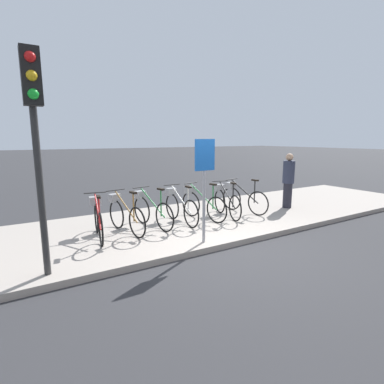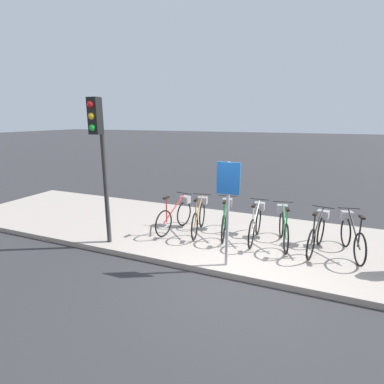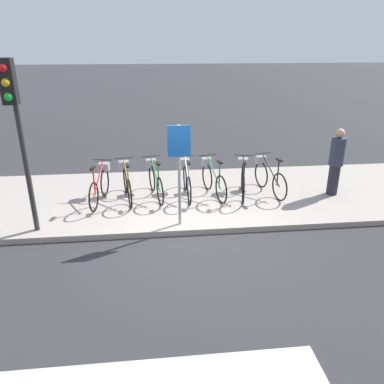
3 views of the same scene
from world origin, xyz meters
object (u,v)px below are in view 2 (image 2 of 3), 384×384
Objects in this scene: parked_bicycle_2 at (226,218)px; parked_bicycle_3 at (256,222)px; parked_bicycle_1 at (199,215)px; traffic_light at (99,141)px; parked_bicycle_0 at (176,214)px; parked_bicycle_5 at (318,232)px; parked_bicycle_6 at (351,234)px; parked_bicycle_4 at (283,226)px; sign_post at (228,197)px.

parked_bicycle_2 is 0.99× the size of parked_bicycle_3.
parked_bicycle_1 is 0.67m from parked_bicycle_2.
parked_bicycle_1 is 2.99m from traffic_light.
parked_bicycle_5 is (3.37, 0.03, 0.00)m from parked_bicycle_0.
traffic_light is (-5.15, -1.59, 1.91)m from parked_bicycle_6.
parked_bicycle_2 is 1.00× the size of parked_bicycle_4.
parked_bicycle_5 is at bearing -8.11° from parked_bicycle_4.
parked_bicycle_0 is 2.42m from sign_post.
parked_bicycle_4 is (2.05, 0.04, 0.00)m from parked_bicycle_1.
traffic_light is at bearing -178.91° from sign_post.
sign_post is at bearing -52.39° from parked_bicycle_1.
parked_bicycle_4 is at bearing -0.56° from parked_bicycle_3.
sign_post is at bearing -73.01° from parked_bicycle_2.
traffic_light is at bearing -145.77° from parked_bicycle_2.
parked_bicycle_0 is 2.65m from parked_bicycle_4.
parked_bicycle_0 is 0.99× the size of parked_bicycle_3.
sign_post reaches higher than parked_bicycle_6.
parked_bicycle_2 is 1.00× the size of parked_bicycle_6.
parked_bicycle_4 is (2.64, 0.13, 0.00)m from parked_bicycle_0.
parked_bicycle_6 is 0.48× the size of traffic_light.
parked_bicycle_4 is (0.63, -0.01, 0.00)m from parked_bicycle_3.
parked_bicycle_5 is 0.68m from parked_bicycle_6.
parked_bicycle_0 and parked_bicycle_5 have the same top height.
sign_post is (-2.30, -1.53, 0.97)m from parked_bicycle_6.
parked_bicycle_4 is at bearing -179.42° from parked_bicycle_6.
parked_bicycle_4 is 1.00× the size of parked_bicycle_6.
parked_bicycle_1 and parked_bicycle_4 have the same top height.
parked_bicycle_6 is at bearing -0.54° from parked_bicycle_2.
parked_bicycle_4 is at bearing 59.15° from sign_post.
parked_bicycle_0 is at bearing -171.20° from parked_bicycle_1.
parked_bicycle_0 is at bearing -177.09° from parked_bicycle_4.
parked_bicycle_2 is at bearing 106.99° from sign_post.
parked_bicycle_0 is 0.60m from parked_bicycle_1.
parked_bicycle_3 is at bearing -179.77° from parked_bicycle_6.
parked_bicycle_2 is 2.78m from parked_bicycle_6.
parked_bicycle_1 is 1.42m from parked_bicycle_3.
traffic_light reaches higher than parked_bicycle_0.
parked_bicycle_1 and parked_bicycle_6 have the same top height.
parked_bicycle_2 is at bearing 177.43° from parked_bicycle_3.
parked_bicycle_0 and parked_bicycle_1 have the same top height.
parked_bicycle_5 is (0.73, -0.10, 0.00)m from parked_bicycle_4.
sign_post is (-0.28, -1.53, 0.97)m from parked_bicycle_3.
parked_bicycle_2 is 3.45m from traffic_light.
traffic_light is 1.58× the size of sign_post.
parked_bicycle_0 is 1.01× the size of parked_bicycle_4.
parked_bicycle_5 is at bearing -4.63° from parked_bicycle_3.
parked_bicycle_0 is at bearing 52.26° from traffic_light.
parked_bicycle_2 is 0.76m from parked_bicycle_3.
parked_bicycle_5 is at bearing 0.53° from parked_bicycle_0.
parked_bicycle_2 is 1.90m from sign_post.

